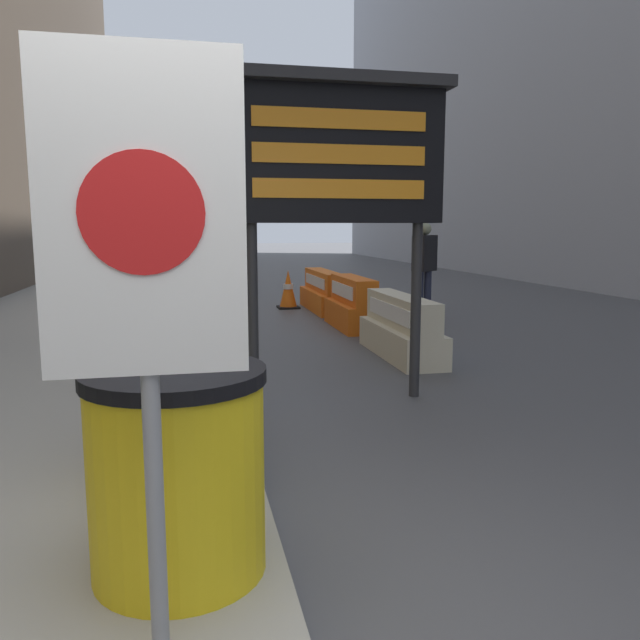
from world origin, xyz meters
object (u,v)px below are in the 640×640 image
(message_board, at_px, (337,156))
(jersey_barrier_orange_far, at_px, (353,306))
(barrel_drum_middle, at_px, (176,403))
(jersey_barrier_cream, at_px, (401,330))
(traffic_cone_far, at_px, (405,329))
(jersey_barrier_orange_near, at_px, (324,293))
(traffic_cone_mid, at_px, (369,301))
(barrel_drum_foreground, at_px, (178,470))
(warning_sign, at_px, (145,258))
(pedestrian_worker, at_px, (424,261))
(traffic_light_near_curb, at_px, (234,182))
(traffic_cone_near, at_px, (288,290))

(message_board, bearing_deg, jersey_barrier_orange_far, 72.76)
(barrel_drum_middle, bearing_deg, jersey_barrier_cream, 53.61)
(jersey_barrier_orange_far, distance_m, traffic_cone_far, 2.37)
(barrel_drum_middle, relative_size, message_board, 0.30)
(jersey_barrier_orange_near, relative_size, traffic_cone_mid, 2.84)
(message_board, relative_size, jersey_barrier_cream, 1.53)
(barrel_drum_foreground, bearing_deg, warning_sign, -95.29)
(jersey_barrier_cream, bearing_deg, traffic_cone_mid, 81.79)
(warning_sign, xyz_separation_m, pedestrian_worker, (4.45, 8.90, -0.54))
(traffic_light_near_curb, bearing_deg, warning_sign, -95.55)
(message_board, relative_size, traffic_light_near_curb, 0.77)
(message_board, bearing_deg, traffic_cone_far, 53.33)
(jersey_barrier_cream, height_order, traffic_cone_far, jersey_barrier_cream)
(barrel_drum_middle, distance_m, jersey_barrier_orange_near, 8.72)
(barrel_drum_foreground, distance_m, traffic_cone_far, 5.50)
(barrel_drum_foreground, bearing_deg, barrel_drum_middle, 91.21)
(jersey_barrier_orange_near, xyz_separation_m, traffic_cone_mid, (0.41, -1.74, 0.03))
(warning_sign, distance_m, traffic_cone_far, 6.21)
(traffic_light_near_curb, bearing_deg, traffic_cone_mid, -74.97)
(message_board, relative_size, traffic_cone_mid, 3.93)
(barrel_drum_middle, distance_m, message_board, 2.92)
(jersey_barrier_orange_near, height_order, traffic_cone_mid, jersey_barrier_orange_near)
(jersey_barrier_orange_near, relative_size, traffic_cone_far, 2.92)
(jersey_barrier_orange_near, bearing_deg, warning_sign, -105.56)
(warning_sign, xyz_separation_m, jersey_barrier_cream, (2.78, 5.45, -1.21))
(jersey_barrier_cream, bearing_deg, traffic_cone_far, -44.89)
(message_board, xyz_separation_m, traffic_cone_far, (1.33, 1.79, -1.92))
(warning_sign, distance_m, jersey_barrier_orange_near, 10.44)
(traffic_cone_near, xyz_separation_m, pedestrian_worker, (2.30, -1.55, 0.64))
(traffic_cone_mid, relative_size, traffic_cone_far, 1.03)
(barrel_drum_foreground, xyz_separation_m, traffic_light_near_curb, (1.38, 14.13, 2.21))
(jersey_barrier_orange_far, relative_size, traffic_cone_mid, 2.17)
(barrel_drum_middle, height_order, traffic_cone_far, barrel_drum_middle)
(pedestrian_worker, bearing_deg, jersey_barrier_orange_near, 111.62)
(traffic_cone_near, bearing_deg, pedestrian_worker, -33.88)
(warning_sign, height_order, traffic_cone_far, warning_sign)
(jersey_barrier_orange_far, height_order, traffic_cone_near, jersey_barrier_orange_far)
(jersey_barrier_cream, distance_m, jersey_barrier_orange_near, 4.55)
(traffic_cone_near, distance_m, traffic_light_near_curb, 5.02)
(barrel_drum_middle, xyz_separation_m, traffic_cone_far, (2.79, 3.68, -0.24))
(barrel_drum_middle, distance_m, traffic_cone_far, 4.62)
(warning_sign, bearing_deg, traffic_cone_far, 62.43)
(message_board, distance_m, traffic_cone_far, 2.94)
(jersey_barrier_cream, bearing_deg, jersey_barrier_orange_far, 90.00)
(jersey_barrier_cream, relative_size, jersey_barrier_orange_near, 0.91)
(jersey_barrier_orange_far, xyz_separation_m, pedestrian_worker, (1.67, 1.13, 0.65))
(traffic_cone_near, bearing_deg, jersey_barrier_cream, -82.74)
(traffic_cone_near, height_order, traffic_cone_far, traffic_cone_near)
(message_board, height_order, traffic_cone_near, message_board)
(barrel_drum_foreground, distance_m, traffic_light_near_curb, 14.36)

